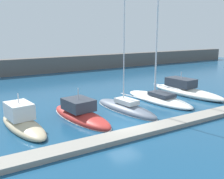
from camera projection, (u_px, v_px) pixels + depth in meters
name	position (u px, v px, depth m)	size (l,w,h in m)	color
ground_plane	(124.00, 127.00, 21.82)	(120.00, 120.00, 0.00)	navy
dock_pier	(138.00, 132.00, 20.18)	(32.66, 1.65, 0.37)	gray
breakwater_seawall	(26.00, 66.00, 48.34)	(108.00, 2.03, 2.98)	#5B5651
motorboat_sand_second	(22.00, 122.00, 21.55)	(3.17, 7.91, 3.16)	beige
motorboat_red_third	(80.00, 114.00, 23.94)	(3.61, 8.77, 3.17)	#B72D28
sailboat_slate_fourth	(125.00, 108.00, 26.36)	(3.22, 8.67, 16.94)	slate
sailboat_white_fifth	(158.00, 97.00, 29.96)	(3.58, 9.81, 18.72)	white
motorboat_ivory_sixth	(186.00, 90.00, 33.04)	(3.58, 10.64, 3.03)	silver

